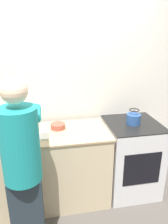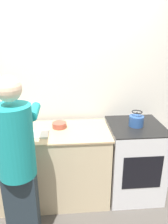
{
  "view_description": "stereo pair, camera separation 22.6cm",
  "coord_description": "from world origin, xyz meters",
  "px_view_note": "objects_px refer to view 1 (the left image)",
  "views": [
    {
      "loc": [
        -0.15,
        -1.92,
        1.95
      ],
      "look_at": [
        0.26,
        0.22,
        1.16
      ],
      "focal_mm": 35.0,
      "sensor_mm": 36.0,
      "label": 1
    },
    {
      "loc": [
        0.08,
        -1.95,
        1.95
      ],
      "look_at": [
        0.26,
        0.22,
        1.16
      ],
      "focal_mm": 35.0,
      "sensor_mm": 36.0,
      "label": 2
    }
  ],
  "objects_px": {
    "oven": "(131,157)",
    "bowl_prep": "(58,126)",
    "person": "(22,164)",
    "knife": "(26,137)",
    "kettle": "(134,118)",
    "cutting_board": "(30,137)"
  },
  "relations": [
    {
      "from": "oven",
      "to": "bowl_prep",
      "type": "relative_size",
      "value": 5.62
    },
    {
      "from": "person",
      "to": "knife",
      "type": "distance_m",
      "value": 0.47
    },
    {
      "from": "knife",
      "to": "kettle",
      "type": "bearing_deg",
      "value": 0.99
    },
    {
      "from": "bowl_prep",
      "to": "kettle",
      "type": "bearing_deg",
      "value": -5.04
    },
    {
      "from": "kettle",
      "to": "person",
      "type": "bearing_deg",
      "value": -154.81
    },
    {
      "from": "cutting_board",
      "to": "knife",
      "type": "distance_m",
      "value": 0.05
    },
    {
      "from": "cutting_board",
      "to": "kettle",
      "type": "height_order",
      "value": "kettle"
    },
    {
      "from": "knife",
      "to": "kettle",
      "type": "distance_m",
      "value": 1.24
    },
    {
      "from": "cutting_board",
      "to": "bowl_prep",
      "type": "bearing_deg",
      "value": 29.27
    },
    {
      "from": "person",
      "to": "knife",
      "type": "height_order",
      "value": "person"
    },
    {
      "from": "oven",
      "to": "knife",
      "type": "relative_size",
      "value": 3.92
    },
    {
      "from": "oven",
      "to": "kettle",
      "type": "bearing_deg",
      "value": -122.75
    },
    {
      "from": "oven",
      "to": "bowl_prep",
      "type": "height_order",
      "value": "bowl_prep"
    },
    {
      "from": "knife",
      "to": "bowl_prep",
      "type": "height_order",
      "value": "bowl_prep"
    },
    {
      "from": "knife",
      "to": "kettle",
      "type": "xyz_separation_m",
      "value": [
        1.24,
        0.11,
        0.08
      ]
    },
    {
      "from": "cutting_board",
      "to": "kettle",
      "type": "bearing_deg",
      "value": 4.53
    },
    {
      "from": "oven",
      "to": "knife",
      "type": "distance_m",
      "value": 1.34
    },
    {
      "from": "cutting_board",
      "to": "kettle",
      "type": "xyz_separation_m",
      "value": [
        1.2,
        0.09,
        0.09
      ]
    },
    {
      "from": "oven",
      "to": "bowl_prep",
      "type": "bearing_deg",
      "value": 176.0
    },
    {
      "from": "knife",
      "to": "bowl_prep",
      "type": "bearing_deg",
      "value": 24.3
    },
    {
      "from": "knife",
      "to": "bowl_prep",
      "type": "relative_size",
      "value": 1.43
    },
    {
      "from": "person",
      "to": "cutting_board",
      "type": "bearing_deg",
      "value": 84.87
    }
  ]
}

